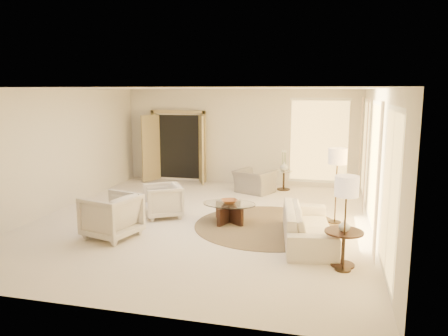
% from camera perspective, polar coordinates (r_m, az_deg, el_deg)
% --- Properties ---
extents(room, '(7.04, 8.04, 2.83)m').
position_cam_1_polar(room, '(9.15, -3.04, 1.52)').
color(room, silver).
rests_on(room, ground).
extents(windows_right, '(0.10, 6.40, 2.40)m').
position_cam_1_polar(windows_right, '(8.90, 18.92, 0.42)').
color(windows_right, '#FFCC66').
rests_on(windows_right, room).
extents(window_back_corner, '(1.70, 0.10, 2.40)m').
position_cam_1_polar(window_back_corner, '(12.69, 12.31, 3.48)').
color(window_back_corner, '#FFCC66').
rests_on(window_back_corner, room).
extents(curtains_right, '(0.06, 5.20, 2.60)m').
position_cam_1_polar(curtains_right, '(9.79, 18.19, 1.01)').
color(curtains_right, beige).
rests_on(curtains_right, room).
extents(french_doors, '(1.95, 0.66, 2.16)m').
position_cam_1_polar(french_doors, '(13.39, -6.04, 2.77)').
color(french_doors, tan).
rests_on(french_doors, room).
extents(area_rug, '(3.09, 3.09, 0.01)m').
position_cam_1_polar(area_rug, '(9.14, 5.72, -7.50)').
color(area_rug, '#3C2D1D').
rests_on(area_rug, room).
extents(sofa, '(1.14, 2.28, 0.64)m').
position_cam_1_polar(sofa, '(8.24, 10.92, -7.34)').
color(sofa, beige).
rests_on(sofa, room).
extents(armchair_left, '(1.03, 1.04, 0.80)m').
position_cam_1_polar(armchair_left, '(9.73, -8.03, -4.05)').
color(armchair_left, beige).
rests_on(armchair_left, room).
extents(armchair_right, '(1.04, 1.08, 0.92)m').
position_cam_1_polar(armchair_right, '(8.57, -14.51, -5.81)').
color(armchair_right, beige).
rests_on(armchair_right, room).
extents(accent_chair, '(1.12, 0.96, 0.83)m').
position_cam_1_polar(accent_chair, '(11.92, 3.97, -1.27)').
color(accent_chair, gray).
rests_on(accent_chair, room).
extents(coffee_table, '(1.41, 1.41, 0.41)m').
position_cam_1_polar(coffee_table, '(9.27, 0.68, -5.56)').
color(coffee_table, black).
rests_on(coffee_table, room).
extents(end_table, '(0.61, 0.61, 0.58)m').
position_cam_1_polar(end_table, '(7.26, 15.35, -9.31)').
color(end_table, black).
rests_on(end_table, room).
extents(side_table, '(0.48, 0.48, 0.55)m').
position_cam_1_polar(side_table, '(12.36, 7.81, -1.32)').
color(side_table, black).
rests_on(side_table, room).
extents(floor_lamp_near, '(0.39, 0.39, 1.59)m').
position_cam_1_polar(floor_lamp_near, '(9.30, 14.60, 1.06)').
color(floor_lamp_near, black).
rests_on(floor_lamp_near, room).
extents(floor_lamp_far, '(0.36, 0.36, 1.50)m').
position_cam_1_polar(floor_lamp_far, '(6.84, 15.72, -2.85)').
color(floor_lamp_far, black).
rests_on(floor_lamp_far, room).
extents(bowl, '(0.44, 0.44, 0.08)m').
position_cam_1_polar(bowl, '(9.22, 0.69, -4.39)').
color(bowl, brown).
rests_on(bowl, coffee_table).
extents(end_vase, '(0.20, 0.20, 0.19)m').
position_cam_1_polar(end_vase, '(7.18, 15.45, -7.25)').
color(end_vase, silver).
rests_on(end_vase, end_table).
extents(side_vase, '(0.24, 0.24, 0.24)m').
position_cam_1_polar(side_vase, '(12.30, 7.85, 0.22)').
color(side_vase, silver).
rests_on(side_vase, side_table).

